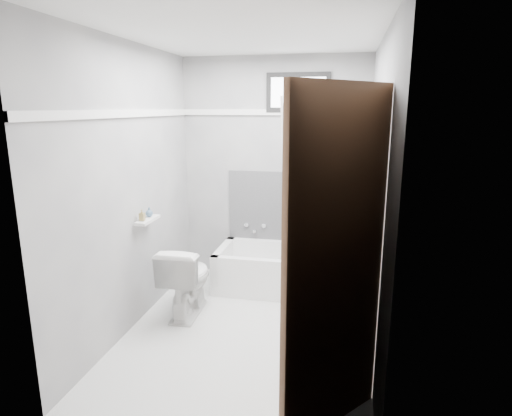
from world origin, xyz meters
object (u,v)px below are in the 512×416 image
(toilet, at_px, (187,279))
(door, at_px, (388,294))
(bathtub, at_px, (289,270))
(office_chair, at_px, (333,234))
(soap_bottle_b, at_px, (149,212))
(soap_bottle_a, at_px, (142,215))

(toilet, xyz_separation_m, door, (1.60, -1.48, 0.67))
(bathtub, relative_size, office_chair, 1.50)
(toilet, distance_m, door, 2.28)
(door, xyz_separation_m, soap_bottle_b, (-1.92, 1.46, -0.04))
(office_chair, relative_size, soap_bottle_a, 10.27)
(bathtub, bearing_deg, toilet, -139.51)
(door, bearing_deg, soap_bottle_a, 145.55)
(bathtub, xyz_separation_m, toilet, (-0.85, -0.73, 0.12))
(bathtub, height_order, toilet, toilet)
(toilet, relative_size, soap_bottle_b, 8.08)
(soap_bottle_a, relative_size, soap_bottle_b, 1.17)
(bathtub, bearing_deg, office_chair, 6.50)
(office_chair, distance_m, toilet, 1.53)
(bathtub, xyz_separation_m, office_chair, (0.44, 0.05, 0.41))
(toilet, height_order, soap_bottle_b, soap_bottle_b)
(bathtub, distance_m, soap_bottle_a, 1.65)
(office_chair, height_order, soap_bottle_a, office_chair)
(soap_bottle_b, bearing_deg, door, -37.20)
(soap_bottle_a, bearing_deg, bathtub, 37.34)
(soap_bottle_a, height_order, soap_bottle_b, soap_bottle_a)
(office_chair, bearing_deg, bathtub, -156.55)
(toilet, distance_m, soap_bottle_b, 0.71)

